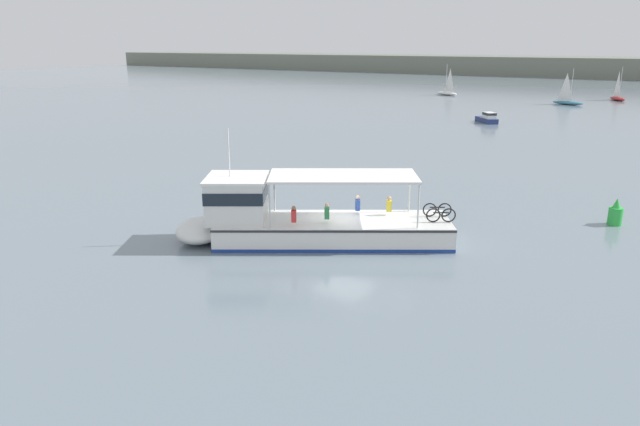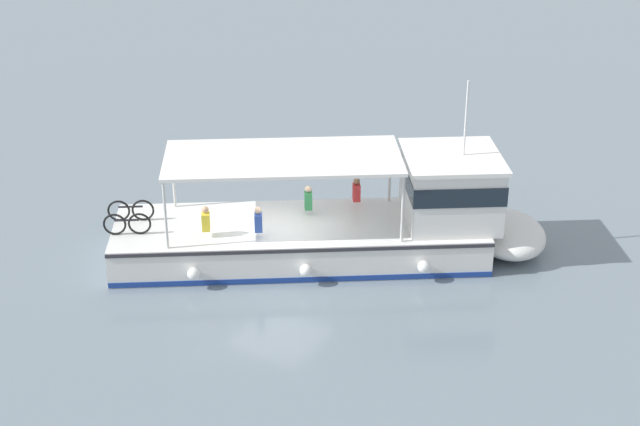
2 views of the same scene
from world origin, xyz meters
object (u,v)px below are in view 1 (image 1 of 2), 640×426
at_px(sailboat_horizon_east, 618,97).
at_px(channel_buoy, 615,214).
at_px(sailboat_off_bow, 447,92).
at_px(ferry_main, 298,221).
at_px(motorboat_far_left, 488,118).
at_px(sailboat_outer_anchorage, 568,101).

height_order(sailboat_horizon_east, channel_buoy, sailboat_horizon_east).
bearing_deg(sailboat_off_bow, sailboat_horizon_east, 12.29).
relative_size(sailboat_horizon_east, channel_buoy, 3.86).
height_order(ferry_main, motorboat_far_left, ferry_main).
height_order(sailboat_outer_anchorage, sailboat_off_bow, same).
bearing_deg(sailboat_outer_anchorage, ferry_main, -87.23).
height_order(motorboat_far_left, sailboat_off_bow, sailboat_off_bow).
bearing_deg(sailboat_horizon_east, ferry_main, -91.07).
distance_m(sailboat_horizon_east, motorboat_far_left, 40.18).
relative_size(sailboat_off_bow, channel_buoy, 3.86).
bearing_deg(channel_buoy, motorboat_far_left, 117.56).
xyz_separation_m(sailboat_outer_anchorage, channel_buoy, (15.46, -63.12, 0.03)).
distance_m(sailboat_off_bow, channel_buoy, 78.50).
relative_size(motorboat_far_left, sailboat_off_bow, 0.65).
bearing_deg(channel_buoy, sailboat_off_bow, 118.33).
bearing_deg(sailboat_outer_anchorage, channel_buoy, -76.24).
relative_size(sailboat_outer_anchorage, channel_buoy, 3.86).
distance_m(ferry_main, sailboat_outer_anchorage, 74.42).
xyz_separation_m(ferry_main, motorboat_far_left, (-6.76, 46.90, -0.47)).
height_order(ferry_main, sailboat_horizon_east, sailboat_horizon_east).
distance_m(sailboat_horizon_east, channel_buoy, 75.68).
relative_size(sailboat_horizon_east, sailboat_off_bow, 1.00).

